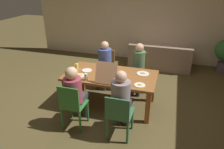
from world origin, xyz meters
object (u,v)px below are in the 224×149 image
at_px(person_3, 75,91).
at_px(plate_1, 143,73).
at_px(person_1, 121,98).
at_px(chair_2, 139,69).
at_px(person_0, 104,60).
at_px(pizza_box_0, 110,76).
at_px(chair_0, 106,65).
at_px(chair_1, 119,115).
at_px(couch, 159,59).
at_px(chair_3, 72,105).
at_px(drinking_glass_0, 86,77).
at_px(person_2, 138,65).
at_px(plate_3, 80,75).
at_px(dining_table, 111,78).
at_px(plate_2, 140,85).
at_px(plate_0, 87,70).
at_px(drinking_glass_1, 77,66).

relative_size(person_3, plate_1, 4.64).
relative_size(person_1, chair_2, 1.32).
height_order(person_0, pizza_box_0, person_0).
distance_m(chair_0, person_0, 0.24).
height_order(chair_1, couch, chair_1).
bearing_deg(chair_3, person_3, 90.00).
bearing_deg(person_3, drinking_glass_0, 83.93).
bearing_deg(person_2, person_0, 176.73).
xyz_separation_m(person_1, plate_3, (-1.03, 0.58, 0.01)).
height_order(chair_1, chair_3, chair_3).
bearing_deg(dining_table, plate_2, -24.57).
xyz_separation_m(pizza_box_0, plate_0, (-0.59, 0.22, -0.05)).
bearing_deg(chair_1, plate_1, 80.39).
xyz_separation_m(person_0, chair_3, (-0.00, -1.79, -0.18)).
xyz_separation_m(chair_1, couch, (0.39, 3.39, -0.20)).
relative_size(plate_0, plate_1, 0.83).
bearing_deg(chair_1, chair_3, -179.64).
distance_m(person_2, pizza_box_0, 1.05).
bearing_deg(plate_1, plate_3, -158.98).
distance_m(dining_table, pizza_box_0, 0.24).
bearing_deg(drinking_glass_0, plate_3, 145.53).
xyz_separation_m(person_3, drinking_glass_1, (-0.37, 0.87, 0.08)).
distance_m(chair_2, plate_1, 0.78).
distance_m(chair_0, chair_3, 1.95).
relative_size(chair_3, person_3, 0.75).
bearing_deg(person_1, chair_2, 90.00).
bearing_deg(couch, chair_1, -96.60).
distance_m(person_3, plate_1, 1.49).
relative_size(chair_1, person_2, 0.72).
bearing_deg(couch, chair_0, -130.98).
bearing_deg(chair_3, drinking_glass_1, 110.13).
bearing_deg(plate_1, chair_0, 144.42).
bearing_deg(person_0, chair_2, 6.81).
xyz_separation_m(person_0, plate_3, (-0.16, -1.08, 0.06)).
bearing_deg(chair_1, chair_2, 90.00).
bearing_deg(person_0, couch, 51.83).
relative_size(person_3, pizza_box_0, 2.13).
relative_size(person_1, person_3, 1.03).
bearing_deg(person_3, couch, 68.81).
bearing_deg(couch, plate_3, -117.86).
xyz_separation_m(plate_2, plate_3, (-1.25, 0.05, 0.00)).
relative_size(chair_0, chair_2, 0.94).
height_order(chair_0, person_3, person_3).
bearing_deg(drinking_glass_0, person_0, 92.12).
distance_m(chair_3, drinking_glass_0, 0.64).
relative_size(plate_1, couch, 0.14).
bearing_deg(person_3, person_2, 61.49).
bearing_deg(plate_0, plate_1, 8.74).
distance_m(dining_table, couch, 2.60).
relative_size(person_1, plate_3, 5.98).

